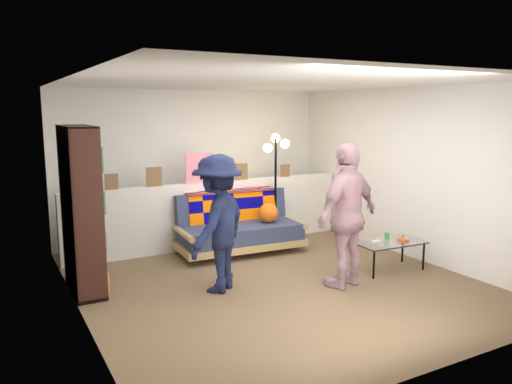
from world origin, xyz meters
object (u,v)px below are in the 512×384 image
bookshelf (81,215)px  floor_lamp (276,167)px  person_left (218,223)px  futon_sofa (240,227)px  coffee_table (390,244)px  person_right (348,216)px

bookshelf → floor_lamp: bookshelf is taller
bookshelf → person_left: bearing=-28.6°
futon_sofa → coffee_table: bearing=-51.8°
bookshelf → floor_lamp: bearing=13.4°
coffee_table → person_left: (-2.28, 0.40, 0.44)m
futon_sofa → bookshelf: size_ratio=0.98×
bookshelf → coffee_table: bookshelf is taller
futon_sofa → bookshelf: bookshelf is taller
coffee_table → futon_sofa: bearing=128.2°
floor_lamp → person_left: size_ratio=1.08×
floor_lamp → person_right: 2.12m
coffee_table → floor_lamp: bearing=108.5°
coffee_table → person_right: person_right is taller
futon_sofa → person_left: (-0.94, -1.30, 0.43)m
floor_lamp → person_right: floor_lamp is taller
floor_lamp → person_right: (-0.26, -2.07, -0.36)m
person_left → person_right: (1.40, -0.60, 0.06)m
bookshelf → coffee_table: bearing=-17.5°
bookshelf → person_left: 1.56m
bookshelf → person_right: bearing=-26.0°
bookshelf → person_left: (1.37, -0.75, -0.10)m
bookshelf → person_right: (2.77, -1.35, -0.04)m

